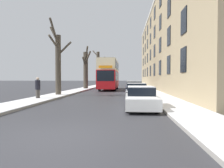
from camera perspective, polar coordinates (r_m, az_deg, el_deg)
name	(u,v)px	position (r m, az deg, el deg)	size (l,w,h in m)	color
ground_plane	(61,136)	(6.37, -14.25, -14.12)	(320.00, 320.00, 0.00)	#38383D
sidewalk_left	(104,84)	(59.24, -2.37, -0.05)	(2.26, 130.00, 0.16)	gray
sidewalk_right	(137,84)	(58.91, 7.20, -0.07)	(2.26, 130.00, 0.16)	gray
terrace_facade_right	(181,46)	(34.30, 19.08, 10.27)	(9.10, 46.68, 13.94)	tan
bare_tree_left_0	(58,62)	(20.36, -15.20, 6.14)	(2.38, 2.69, 7.14)	#423A30
bare_tree_left_1	(86,69)	(32.25, -7.51, 4.23)	(1.52, 2.02, 6.72)	#423A30
bare_tree_left_2	(98,68)	(45.39, -4.00, 4.56)	(3.10, 2.53, 8.24)	#423A30
double_decker_bus	(109,73)	(30.79, -0.84, 3.05)	(2.53, 10.34, 4.48)	red
parked_car_0	(141,98)	(11.38, 8.20, -4.08)	(1.70, 4.11, 1.29)	silver
parked_car_1	(136,92)	(16.79, 6.94, -2.20)	(1.77, 3.95, 1.35)	slate
parked_car_2	(134,88)	(21.68, 6.35, -1.22)	(1.73, 4.17, 1.47)	black
parked_car_3	(133,87)	(26.87, 5.96, -0.77)	(1.84, 4.56, 1.37)	navy
parked_car_4	(132,85)	(33.05, 5.65, -0.40)	(1.84, 4.32, 1.29)	#474C56
pedestrian_left_sidewalk	(38,88)	(17.03, -20.45, -0.95)	(0.40, 0.40, 1.83)	#4C4742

